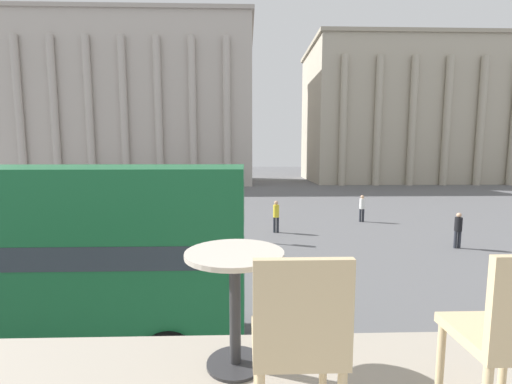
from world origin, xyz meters
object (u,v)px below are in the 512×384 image
(pedestrian_yellow, at_px, (276,214))
(plaza_building_right, at_px, (402,115))
(cafe_chair_0, at_px, (298,339))
(cafe_dining_table, at_px, (235,283))
(pedestrian_white, at_px, (362,206))
(cafe_chair_1, at_px, (512,333))
(pedestrian_black, at_px, (458,228))
(double_decker_bus, at_px, (7,250))
(plaza_building_left, at_px, (142,106))
(traffic_light_far, at_px, (150,187))
(car_maroon, at_px, (170,201))
(traffic_light_near, at_px, (84,211))
(traffic_light_mid, at_px, (218,191))

(pedestrian_yellow, bearing_deg, plaza_building_right, 36.25)
(cafe_chair_0, bearing_deg, cafe_dining_table, 119.06)
(pedestrian_white, bearing_deg, cafe_chair_1, 104.45)
(cafe_dining_table, distance_m, plaza_building_right, 56.20)
(pedestrian_white, distance_m, pedestrian_yellow, 6.28)
(pedestrian_yellow, height_order, pedestrian_black, pedestrian_yellow)
(double_decker_bus, bearing_deg, cafe_dining_table, -38.27)
(double_decker_bus, relative_size, pedestrian_black, 6.21)
(pedestrian_yellow, bearing_deg, cafe_dining_table, -116.67)
(cafe_chair_0, distance_m, plaza_building_right, 56.62)
(plaza_building_left, xyz_separation_m, pedestrian_black, (24.46, -35.51, -10.00))
(cafe_chair_1, height_order, plaza_building_right, plaza_building_right)
(pedestrian_white, bearing_deg, plaza_building_right, -86.09)
(cafe_dining_table, height_order, traffic_light_far, cafe_dining_table)
(plaza_building_right, relative_size, traffic_light_far, 9.02)
(cafe_chair_1, xyz_separation_m, car_maroon, (-6.89, 24.15, -2.86))
(traffic_light_near, relative_size, pedestrian_yellow, 2.04)
(cafe_chair_1, bearing_deg, pedestrian_black, 52.38)
(plaza_building_left, xyz_separation_m, plaza_building_right, (38.69, 1.97, -0.92))
(traffic_light_near, height_order, pedestrian_yellow, traffic_light_near)
(cafe_dining_table, height_order, cafe_chair_1, cafe_chair_1)
(plaza_building_left, bearing_deg, cafe_dining_table, -73.07)
(car_maroon, bearing_deg, cafe_chair_1, -15.06)
(traffic_light_near, distance_m, car_maroon, 13.80)
(double_decker_bus, bearing_deg, pedestrian_white, 55.87)
(plaza_building_left, distance_m, traffic_light_far, 30.88)
(cafe_dining_table, xyz_separation_m, traffic_light_mid, (-1.34, 14.95, -1.15))
(double_decker_bus, relative_size, cafe_chair_1, 11.15)
(traffic_light_far, relative_size, car_maroon, 0.76)
(traffic_light_near, relative_size, traffic_light_far, 1.11)
(cafe_chair_0, bearing_deg, pedestrian_black, 58.23)
(plaza_building_right, bearing_deg, traffic_light_far, -134.78)
(cafe_chair_0, distance_m, pedestrian_black, 16.72)
(cafe_chair_0, height_order, car_maroon, cafe_chair_0)
(traffic_light_far, bearing_deg, cafe_dining_table, -73.11)
(car_maroon, xyz_separation_m, pedestrian_yellow, (7.33, -7.30, 0.31))
(cafe_chair_0, xyz_separation_m, traffic_light_near, (-5.84, 10.46, -1.22))
(cafe_dining_table, bearing_deg, pedestrian_white, 68.86)
(cafe_chair_1, height_order, traffic_light_near, cafe_chair_1)
(cafe_dining_table, relative_size, pedestrian_yellow, 0.42)
(double_decker_bus, height_order, pedestrian_black, double_decker_bus)
(double_decker_bus, height_order, traffic_light_far, double_decker_bus)
(pedestrian_black, bearing_deg, double_decker_bus, 77.61)
(traffic_light_mid, height_order, pedestrian_yellow, traffic_light_mid)
(cafe_chair_0, height_order, pedestrian_yellow, cafe_chair_0)
(cafe_chair_0, relative_size, plaza_building_left, 0.03)
(cafe_chair_0, height_order, plaza_building_left, plaza_building_left)
(plaza_building_right, xyz_separation_m, traffic_light_mid, (-25.27, -35.49, -7.59))
(car_maroon, distance_m, pedestrian_white, 13.76)
(cafe_dining_table, bearing_deg, double_decker_bus, 133.77)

